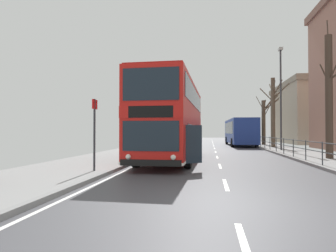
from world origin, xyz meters
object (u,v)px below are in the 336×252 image
object	(u,v)px
background_building_00	(315,113)
street_lamp_far_side	(281,91)
background_bus_far_lane	(240,131)
bare_tree_far_01	(273,110)
double_decker_bus_main	(173,120)
bare_tree_far_00	(264,120)
bus_stop_sign_near	(94,127)
bare_tree_far_02	(329,95)

from	to	relation	value
background_building_00	street_lamp_far_side	bearing A→B (deg)	-115.47
background_bus_far_lane	bare_tree_far_01	size ratio (longest dim) A/B	1.64
double_decker_bus_main	bare_tree_far_00	xyz separation A→B (m)	(8.21, 17.76, 0.64)
bare_tree_far_00	bare_tree_far_01	world-z (taller)	bare_tree_far_01
bus_stop_sign_near	background_building_00	size ratio (longest dim) A/B	0.17
double_decker_bus_main	background_bus_far_lane	bearing A→B (deg)	72.82
bare_tree_far_02	double_decker_bus_main	bearing A→B (deg)	-174.68
background_bus_far_lane	bare_tree_far_01	distance (m)	6.20
bus_stop_sign_near	bare_tree_far_01	distance (m)	21.26
background_bus_far_lane	street_lamp_far_side	bearing A→B (deg)	-77.02
double_decker_bus_main	bus_stop_sign_near	world-z (taller)	double_decker_bus_main
background_building_00	bare_tree_far_01	bearing A→B (deg)	-120.90
background_bus_far_lane	bare_tree_far_01	bearing A→B (deg)	-63.58
street_lamp_far_side	bare_tree_far_02	distance (m)	7.44
street_lamp_far_side	bare_tree_far_02	size ratio (longest dim) A/B	1.02
double_decker_bus_main	bare_tree_far_02	size ratio (longest dim) A/B	1.42
bus_stop_sign_near	bare_tree_far_01	world-z (taller)	bare_tree_far_01
bare_tree_far_02	background_building_00	size ratio (longest dim) A/B	0.51
bare_tree_far_02	bus_stop_sign_near	bearing A→B (deg)	-148.73
bare_tree_far_00	bare_tree_far_01	size ratio (longest dim) A/B	0.87
bus_stop_sign_near	bare_tree_far_02	xyz separation A→B (m)	(10.93, 6.64, 1.86)
background_bus_far_lane	bus_stop_sign_near	distance (m)	24.94
double_decker_bus_main	street_lamp_far_side	world-z (taller)	street_lamp_far_side
double_decker_bus_main	bare_tree_far_00	world-z (taller)	bare_tree_far_00
background_bus_far_lane	bare_tree_far_00	distance (m)	2.98
bus_stop_sign_near	background_bus_far_lane	bearing A→B (deg)	71.73
bare_tree_far_02	background_building_00	world-z (taller)	background_building_00
bare_tree_far_00	background_building_00	world-z (taller)	background_building_00
background_bus_far_lane	street_lamp_far_side	distance (m)	10.52
bus_stop_sign_near	bare_tree_far_00	size ratio (longest dim) A/B	0.47
bus_stop_sign_near	bare_tree_far_00	world-z (taller)	bare_tree_far_00
bare_tree_far_02	street_lamp_far_side	bearing A→B (deg)	96.80
street_lamp_far_side	background_building_00	bearing A→B (deg)	64.53
bare_tree_far_00	bare_tree_far_01	xyz separation A→B (m)	(-0.09, -5.16, 0.77)
bare_tree_far_02	background_building_00	bearing A→B (deg)	72.65
bare_tree_far_01	bare_tree_far_02	bearing A→B (deg)	-87.51
bare_tree_far_01	bus_stop_sign_near	bearing A→B (deg)	-119.47
bus_stop_sign_near	bare_tree_far_02	size ratio (longest dim) A/B	0.34
background_bus_far_lane	bare_tree_far_02	world-z (taller)	bare_tree_far_02
bare_tree_far_00	bare_tree_far_02	bearing A→B (deg)	-88.57
double_decker_bus_main	street_lamp_far_side	xyz separation A→B (m)	(7.77, 8.09, 2.63)
bus_stop_sign_near	background_building_00	xyz separation A→B (m)	(19.21, 33.14, 2.44)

